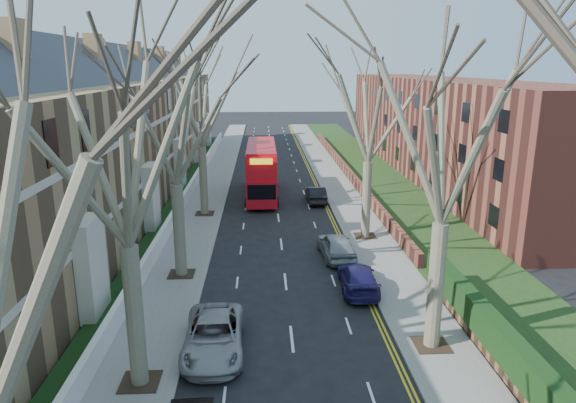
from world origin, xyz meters
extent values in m
cube|color=slate|center=(-6.00, 39.00, 0.06)|extent=(3.00, 102.00, 0.12)
cube|color=slate|center=(6.00, 39.00, 0.06)|extent=(3.00, 102.00, 0.12)
cube|color=#8E6B48|center=(-13.80, 31.00, 5.00)|extent=(9.00, 78.00, 10.00)
cube|color=#32353D|center=(-13.80, 31.00, 11.00)|extent=(4.67, 78.00, 4.67)
cube|color=beige|center=(-9.35, 31.00, 3.50)|extent=(0.12, 78.00, 0.35)
cube|color=beige|center=(-9.35, 31.00, 7.00)|extent=(0.12, 78.00, 0.35)
cube|color=brown|center=(17.50, 43.00, 5.00)|extent=(8.00, 54.00, 10.00)
cube|color=brown|center=(7.70, 43.00, 0.57)|extent=(0.35, 54.00, 0.90)
cube|color=white|center=(-7.65, 31.00, 0.62)|extent=(0.30, 78.00, 1.00)
cube|color=#1B3312|center=(10.50, 39.00, 0.15)|extent=(6.00, 102.00, 0.06)
cylinder|color=brown|center=(-5.70, 6.00, 2.75)|extent=(0.64, 0.64, 5.25)
cube|color=#2D2116|center=(-5.70, 6.00, 0.14)|extent=(1.40, 1.40, 0.05)
cylinder|color=brown|center=(-5.70, 16.00, 2.66)|extent=(0.64, 0.64, 5.07)
cube|color=#2D2116|center=(-5.70, 16.00, 0.14)|extent=(1.40, 1.40, 0.05)
cylinder|color=brown|center=(-5.70, 28.00, 2.75)|extent=(0.60, 0.60, 5.25)
cube|color=#2D2116|center=(-5.70, 28.00, 0.14)|extent=(1.40, 1.40, 0.05)
cylinder|color=brown|center=(5.70, 8.00, 2.75)|extent=(0.64, 0.64, 5.25)
cube|color=#2D2116|center=(5.70, 8.00, 0.14)|extent=(1.40, 1.40, 0.05)
cylinder|color=brown|center=(5.70, 22.00, 2.66)|extent=(0.60, 0.60, 5.07)
cube|color=#2D2116|center=(5.70, 22.00, 0.14)|extent=(1.40, 1.40, 0.05)
cube|color=red|center=(-1.26, 33.61, 1.44)|extent=(2.49, 10.89, 2.18)
cube|color=red|center=(-1.26, 33.61, 3.52)|extent=(2.48, 10.35, 1.98)
cube|color=black|center=(-1.26, 33.61, 1.88)|extent=(2.50, 10.02, 0.89)
cube|color=black|center=(-1.26, 33.61, 3.62)|extent=(2.50, 9.80, 0.89)
imported|color=#939297|center=(-3.21, 8.14, 0.72)|extent=(2.49, 5.20, 1.43)
imported|color=navy|center=(3.70, 13.75, 0.65)|extent=(2.04, 4.59, 1.31)
imported|color=gray|center=(3.23, 18.45, 0.76)|extent=(2.14, 4.61, 1.53)
imported|color=black|center=(3.34, 31.40, 0.69)|extent=(1.52, 4.21, 1.38)
camera|label=1|loc=(-1.14, -10.59, 11.28)|focal=32.00mm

